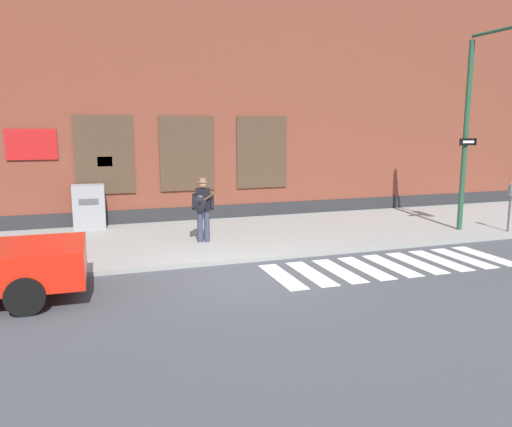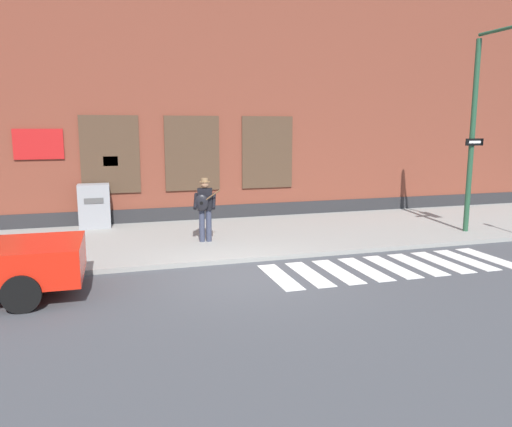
% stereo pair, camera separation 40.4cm
% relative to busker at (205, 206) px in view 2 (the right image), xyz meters
% --- Properties ---
extents(ground_plane, '(160.00, 160.00, 0.00)m').
position_rel_busker_xyz_m(ground_plane, '(0.26, -3.05, -1.08)').
color(ground_plane, '#424449').
extents(sidewalk, '(28.00, 5.28, 0.11)m').
position_rel_busker_xyz_m(sidewalk, '(0.26, 0.67, -1.02)').
color(sidewalk, gray).
rests_on(sidewalk, ground).
extents(building_backdrop, '(28.00, 4.06, 8.05)m').
position_rel_busker_xyz_m(building_backdrop, '(0.26, 5.30, 2.95)').
color(building_backdrop, brown).
rests_on(building_backdrop, ground).
extents(crosswalk, '(5.78, 1.90, 0.01)m').
position_rel_busker_xyz_m(crosswalk, '(3.63, -3.27, -1.07)').
color(crosswalk, silver).
rests_on(crosswalk, ground).
extents(busker, '(0.72, 0.64, 1.70)m').
position_rel_busker_xyz_m(busker, '(0.00, 0.00, 0.00)').
color(busker, '#33384C').
rests_on(busker, sidewalk).
extents(traffic_light, '(0.60, 2.95, 5.62)m').
position_rel_busker_xyz_m(traffic_light, '(7.64, -1.90, 2.88)').
color(traffic_light, '#234C33').
rests_on(traffic_light, sidewalk).
extents(utility_box, '(0.92, 0.61, 1.33)m').
position_rel_busker_xyz_m(utility_box, '(-2.84, 2.86, -0.30)').
color(utility_box, gray).
rests_on(utility_box, sidewalk).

